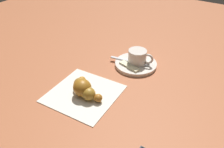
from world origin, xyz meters
TOP-DOWN VIEW (x-y plane):
  - ground_plane at (0.00, 0.00)m, footprint 1.80×1.80m
  - saucer at (-0.10, 0.04)m, footprint 0.13×0.13m
  - espresso_cup at (-0.10, 0.04)m, footprint 0.06×0.08m
  - teaspoon at (-0.10, 0.04)m, footprint 0.04×0.13m
  - sugar_packet at (-0.07, 0.03)m, footprint 0.04×0.07m
  - napkin at (0.10, -0.01)m, footprint 0.18×0.18m
  - croissant at (0.10, -0.01)m, footprint 0.08×0.11m

SIDE VIEW (x-z plane):
  - ground_plane at x=0.00m, z-range 0.00..0.00m
  - napkin at x=0.10m, z-range 0.00..0.00m
  - saucer at x=-0.10m, z-range 0.00..0.01m
  - teaspoon at x=-0.10m, z-range 0.01..0.02m
  - sugar_packet at x=-0.07m, z-range 0.01..0.02m
  - croissant at x=0.10m, z-range 0.00..0.05m
  - espresso_cup at x=-0.10m, z-range 0.01..0.06m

